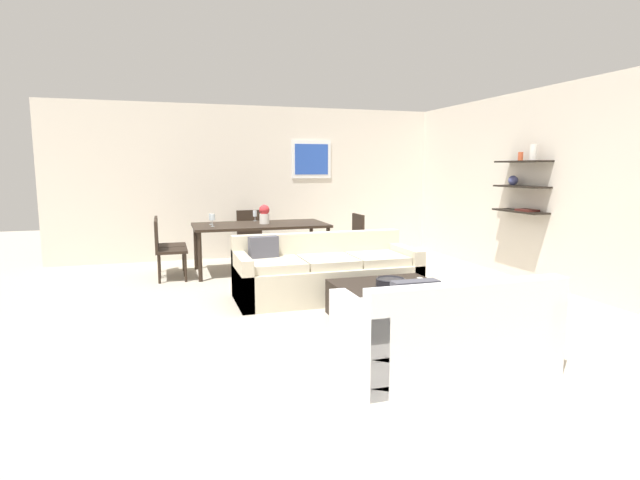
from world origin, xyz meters
The scene contains 17 objects.
ground_plane centered at (0.00, 0.00, 0.00)m, with size 18.00×18.00×0.00m, color #BCB29E.
back_wall_unit centered at (0.30, 3.53, 1.35)m, with size 8.40×0.09×2.70m.
right_wall_shelf_unit centered at (3.03, 0.60, 1.35)m, with size 0.34×8.20×2.70m.
sofa_beige centered at (-0.08, 0.34, 0.29)m, with size 2.25×0.90×0.78m.
loveseat_white centered at (0.14, -2.08, 0.29)m, with size 1.64×0.90×0.78m.
coffee_table centered at (0.28, -0.76, 0.19)m, with size 1.13×0.92×0.38m.
decorative_bowl centered at (0.27, -0.81, 0.43)m, with size 0.31×0.31×0.08m.
candle_jar centered at (0.57, -0.90, 0.42)m, with size 0.06×0.06×0.09m, color silver.
dining_table centered at (-0.55, 2.15, 0.69)m, with size 2.04×1.04×0.75m.
dining_chair_head centered at (-0.55, 3.08, 0.50)m, with size 0.44×0.44×0.88m.
dining_chair_left_far centered at (-1.98, 2.39, 0.50)m, with size 0.44×0.44×0.88m.
dining_chair_right_near centered at (0.87, 1.92, 0.50)m, with size 0.44×0.44×0.88m.
dining_chair_left_near centered at (-1.98, 1.92, 0.50)m, with size 0.44×0.44×0.88m.
wine_glass_left_far centered at (-1.29, 2.28, 0.86)m, with size 0.06×0.06×0.17m.
wine_glass_head centered at (-0.55, 2.61, 0.87)m, with size 0.06×0.06×0.17m.
wine_glass_left_near centered at (-1.29, 2.03, 0.88)m, with size 0.08×0.08×0.18m.
centerpiece_vase centered at (-0.49, 2.16, 0.90)m, with size 0.16×0.16×0.30m.
Camera 1 is at (-1.97, -5.49, 1.61)m, focal length 28.09 mm.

